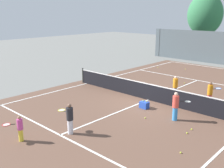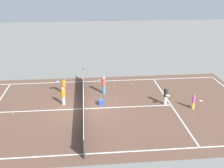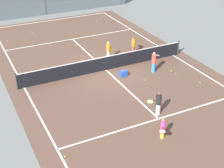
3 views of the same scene
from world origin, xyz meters
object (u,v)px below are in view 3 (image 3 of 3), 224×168
Objects in this scene: player_4 at (108,50)px; tennis_ball_6 at (65,156)px; player_0 at (134,45)px; tennis_ball_10 at (200,82)px; ball_crate at (123,73)px; tennis_ball_4 at (176,74)px; tennis_ball_5 at (141,54)px; tennis_ball_9 at (171,71)px; tennis_ball_7 at (76,46)px; tennis_ball_0 at (32,32)px; player_2 at (163,128)px; tennis_ball_2 at (145,80)px; player_3 at (154,62)px; player_1 at (158,103)px; tennis_ball_3 at (7,41)px; tennis_ball_11 at (97,21)px.

player_4 reaches higher than tennis_ball_6.
player_0 is 6.06m from tennis_ball_10.
player_0 is 2.93× the size of ball_crate.
player_4 is 20.56× the size of tennis_ball_4.
tennis_ball_4 is at bearing -78.48° from player_0.
tennis_ball_4 is 1.00× the size of tennis_ball_5.
tennis_ball_9 is (-0.03, 0.48, 0.00)m from tennis_ball_4.
tennis_ball_7 is at bearing 119.03° from tennis_ball_4.
tennis_ball_7 is at bearing -62.97° from tennis_ball_0.
player_2 is 16.39× the size of tennis_ball_2.
player_2 reaches higher than tennis_ball_6.
player_1 is at bearing -120.20° from player_3.
tennis_ball_0 and tennis_ball_5 have the same top height.
tennis_ball_0 is at bearing 96.10° from player_2.
player_1 reaches higher than tennis_ball_3.
tennis_ball_2 is 1.00× the size of tennis_ball_7.
tennis_ball_9 is at bearing -77.47° from player_0.
player_0 is 3.76m from ball_crate.
tennis_ball_9 is 1.00× the size of tennis_ball_10.
tennis_ball_6 and tennis_ball_11 have the same top height.
tennis_ball_0 is (-2.77, 15.42, -0.67)m from player_1.
tennis_ball_3 is 1.00× the size of tennis_ball_9.
tennis_ball_6 is (-4.59, 0.78, -0.54)m from player_2.
player_3 reaches higher than player_2.
tennis_ball_3 is at bearing 120.78° from tennis_ball_2.
tennis_ball_11 is (2.14, 12.24, 0.00)m from tennis_ball_2.
tennis_ball_3 is 1.00× the size of tennis_ball_5.
tennis_ball_4 is at bearing -86.38° from tennis_ball_9.
player_3 is 12.28m from tennis_ball_0.
player_2 is 7.34m from tennis_ball_9.
tennis_ball_0 is at bearing 100.20° from player_1.
player_1 is 5.38m from tennis_ball_9.
tennis_ball_9 is at bearing -14.46° from ball_crate.
player_1 is 2.97× the size of ball_crate.
tennis_ball_2 is (4.16, -11.88, 0.00)m from tennis_ball_0.
tennis_ball_2 is at bearing 176.64° from tennis_ball_4.
tennis_ball_6 and tennis_ball_9 have the same top height.
player_2 reaches higher than tennis_ball_5.
player_3 is at bearing 139.74° from tennis_ball_4.
player_3 is 21.32× the size of tennis_ball_7.
tennis_ball_2 is 2.31m from tennis_ball_4.
player_1 is 15.68m from tennis_ball_0.
tennis_ball_11 is at bearing 87.93° from tennis_ball_5.
tennis_ball_5 is at bearing -7.62° from player_4.
tennis_ball_2 is at bearing -51.81° from ball_crate.
tennis_ball_7 is 8.14m from tennis_ball_9.
tennis_ball_10 is at bearing -62.61° from tennis_ball_0.
player_1 is at bearing -87.54° from tennis_ball_7.
player_1 reaches higher than tennis_ball_5.
player_1 reaches higher than tennis_ball_10.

